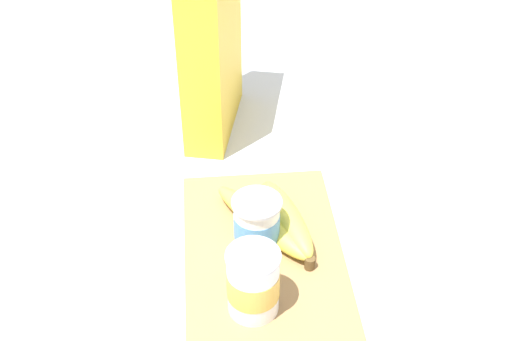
% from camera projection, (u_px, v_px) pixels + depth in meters
% --- Properties ---
extents(ground_plane, '(2.40, 2.40, 0.00)m').
position_uv_depth(ground_plane, '(264.00, 262.00, 0.92)').
color(ground_plane, silver).
extents(cutting_board, '(0.34, 0.21, 0.02)m').
position_uv_depth(cutting_board, '(264.00, 258.00, 0.91)').
color(cutting_board, '#A37A4C').
rests_on(cutting_board, ground_plane).
extents(cereal_box, '(0.21, 0.11, 0.30)m').
position_uv_depth(cereal_box, '(212.00, 47.00, 1.08)').
color(cereal_box, yellow).
rests_on(cereal_box, ground_plane).
extents(yogurt_cup_front, '(0.07, 0.07, 0.09)m').
position_uv_depth(yogurt_cup_front, '(253.00, 282.00, 0.81)').
color(yogurt_cup_front, white).
rests_on(yogurt_cup_front, cutting_board).
extents(yogurt_cup_back, '(0.07, 0.07, 0.08)m').
position_uv_depth(yogurt_cup_back, '(257.00, 224.00, 0.90)').
color(yogurt_cup_back, white).
rests_on(yogurt_cup_back, cutting_board).
extents(banana_bunch, '(0.17, 0.14, 0.04)m').
position_uv_depth(banana_bunch, '(276.00, 220.00, 0.93)').
color(banana_bunch, '#DFD048').
rests_on(banana_bunch, cutting_board).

